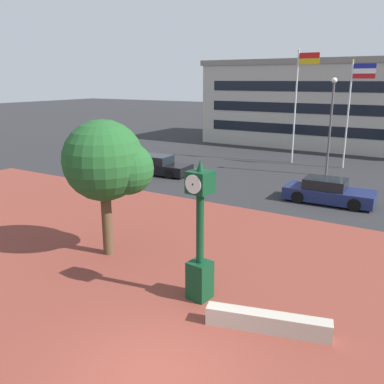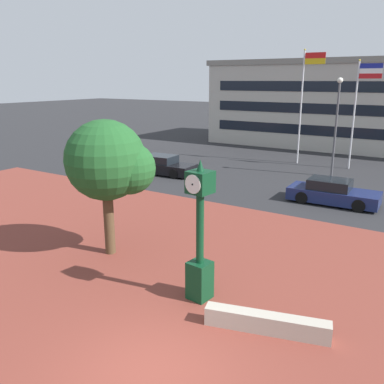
{
  "view_description": "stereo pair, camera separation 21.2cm",
  "coord_description": "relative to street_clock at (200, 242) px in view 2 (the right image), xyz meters",
  "views": [
    {
      "loc": [
        4.66,
        -6.06,
        6.29
      ],
      "look_at": [
        -1.05,
        3.37,
        3.25
      ],
      "focal_mm": 38.22,
      "sensor_mm": 36.0,
      "label": 1
    },
    {
      "loc": [
        4.84,
        -5.95,
        6.29
      ],
      "look_at": [
        -1.05,
        3.37,
        3.25
      ],
      "focal_mm": 38.22,
      "sensor_mm": 36.0,
      "label": 2
    }
  ],
  "objects": [
    {
      "name": "ground_plane",
      "position": [
        0.8,
        -3.4,
        -1.8
      ],
      "size": [
        200.0,
        200.0,
        0.0
      ],
      "primitive_type": "plane",
      "color": "#262628"
    },
    {
      "name": "plaza_brick_paving",
      "position": [
        0.8,
        0.7,
        -1.8
      ],
      "size": [
        44.0,
        16.18,
        0.01
      ],
      "primitive_type": "cube",
      "color": "brown",
      "rests_on": "ground"
    },
    {
      "name": "planter_wall",
      "position": [
        2.33,
        -0.54,
        -1.55
      ],
      "size": [
        3.19,
        1.23,
        0.5
      ],
      "primitive_type": "cube",
      "rotation": [
        0.0,
        0.0,
        0.27
      ],
      "color": "#ADA393",
      "rests_on": "ground"
    },
    {
      "name": "street_clock",
      "position": [
        0.0,
        0.0,
        0.0
      ],
      "size": [
        0.69,
        0.74,
        4.2
      ],
      "rotation": [
        0.0,
        0.0,
        -0.12
      ],
      "color": "#0C381E",
      "rests_on": "ground"
    },
    {
      "name": "plaza_tree",
      "position": [
        -4.39,
        1.12,
        1.65
      ],
      "size": [
        3.1,
        2.88,
        4.98
      ],
      "color": "#4C3823",
      "rests_on": "ground"
    },
    {
      "name": "car_street_near",
      "position": [
        -10.81,
        12.87,
        -1.23
      ],
      "size": [
        4.58,
        2.12,
        1.28
      ],
      "rotation": [
        0.0,
        0.0,
        4.76
      ],
      "color": "black",
      "rests_on": "ground"
    },
    {
      "name": "car_street_mid",
      "position": [
        0.86,
        11.97,
        -1.23
      ],
      "size": [
        4.58,
        2.02,
        1.28
      ],
      "rotation": [
        0.0,
        0.0,
        4.74
      ],
      "color": "navy",
      "rests_on": "ground"
    },
    {
      "name": "flagpole_primary",
      "position": [
        -4.02,
        21.52,
        3.12
      ],
      "size": [
        1.61,
        0.14,
        8.45
      ],
      "color": "silver",
      "rests_on": "ground"
    },
    {
      "name": "flagpole_secondary",
      "position": [
        -0.13,
        21.52,
        2.76
      ],
      "size": [
        1.59,
        0.14,
        7.63
      ],
      "color": "silver",
      "rests_on": "ground"
    },
    {
      "name": "civic_building",
      "position": [
        -2.64,
        32.97,
        2.26
      ],
      "size": [
        26.48,
        11.25,
        8.11
      ],
      "color": "#B2ADA3",
      "rests_on": "ground"
    },
    {
      "name": "street_lamp_post",
      "position": [
        -0.76,
        18.35,
        2.14
      ],
      "size": [
        0.36,
        0.36,
        6.42
      ],
      "color": "#4C4C51",
      "rests_on": "ground"
    }
  ]
}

